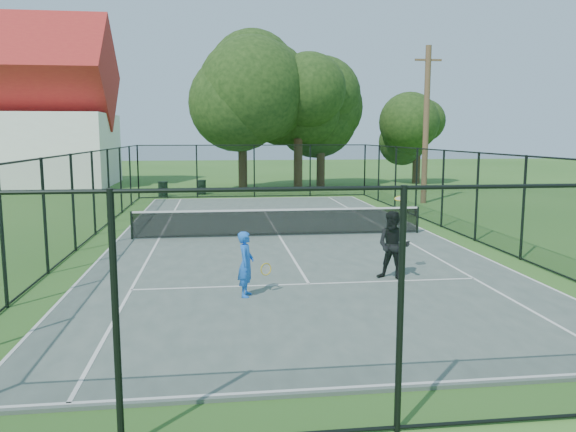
{
  "coord_description": "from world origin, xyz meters",
  "views": [
    {
      "loc": [
        -2.11,
        -19.15,
        3.57
      ],
      "look_at": [
        -0.07,
        -3.0,
        1.2
      ],
      "focal_mm": 35.0,
      "sensor_mm": 36.0,
      "label": 1
    }
  ],
  "objects": [
    {
      "name": "ground",
      "position": [
        0.0,
        0.0,
        0.0
      ],
      "size": [
        120.0,
        120.0,
        0.0
      ],
      "primitive_type": "plane",
      "color": "#336422"
    },
    {
      "name": "tennis_court",
      "position": [
        0.0,
        0.0,
        0.03
      ],
      "size": [
        11.0,
        24.0,
        0.06
      ],
      "primitive_type": "cube",
      "color": "#4E5B54",
      "rests_on": "ground"
    },
    {
      "name": "tennis_net",
      "position": [
        0.0,
        0.0,
        0.58
      ],
      "size": [
        10.08,
        0.08,
        0.95
      ],
      "color": "black",
      "rests_on": "tennis_court"
    },
    {
      "name": "fence",
      "position": [
        0.0,
        0.0,
        1.5
      ],
      "size": [
        13.1,
        26.1,
        3.0
      ],
      "color": "black",
      "rests_on": "ground"
    },
    {
      "name": "tree_near_left",
      "position": [
        -0.48,
        16.79,
        6.28
      ],
      "size": [
        7.83,
        7.83,
        10.21
      ],
      "color": "#332114",
      "rests_on": "ground"
    },
    {
      "name": "tree_near_mid",
      "position": [
        3.02,
        16.32,
        4.78
      ],
      "size": [
        5.94,
        5.94,
        7.77
      ],
      "color": "#332114",
      "rests_on": "ground"
    },
    {
      "name": "tree_near_right",
      "position": [
        4.85,
        18.27,
        5.2
      ],
      "size": [
        5.94,
        5.94,
        8.19
      ],
      "color": "#332114",
      "rests_on": "ground"
    },
    {
      "name": "tree_far_right",
      "position": [
        12.38,
        20.49,
        3.5
      ],
      "size": [
        4.28,
        4.28,
        5.67
      ],
      "color": "#332114",
      "rests_on": "ground"
    },
    {
      "name": "trash_bin_left",
      "position": [
        -5.24,
        13.79,
        0.44
      ],
      "size": [
        0.58,
        0.58,
        0.88
      ],
      "color": "black",
      "rests_on": "ground"
    },
    {
      "name": "trash_bin_right",
      "position": [
        -3.07,
        14.79,
        0.44
      ],
      "size": [
        0.58,
        0.58,
        0.86
      ],
      "color": "black",
      "rests_on": "ground"
    },
    {
      "name": "utility_pole",
      "position": [
        8.62,
        9.0,
        4.08
      ],
      "size": [
        1.4,
        0.3,
        8.04
      ],
      "color": "#4C3823",
      "rests_on": "ground"
    },
    {
      "name": "player_blue",
      "position": [
        -1.52,
        -7.2,
        0.78
      ],
      "size": [
        0.81,
        0.59,
        1.43
      ],
      "color": "blue",
      "rests_on": "tennis_court"
    },
    {
      "name": "player_black",
      "position": [
        2.1,
        -6.23,
        0.9
      ],
      "size": [
        1.03,
        0.99,
        2.11
      ],
      "color": "black",
      "rests_on": "tennis_court"
    }
  ]
}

